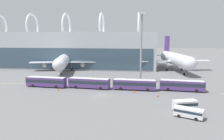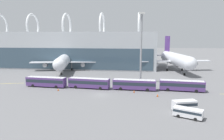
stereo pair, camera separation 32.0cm
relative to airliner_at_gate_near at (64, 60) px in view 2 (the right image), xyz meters
The scene contains 15 objects.
ground_plane 45.79m from the airliner_at_gate_near, 58.05° to the right, with size 440.00×440.00×0.00m, color slate.
terminal_building 34.86m from the airliner_at_gate_near, 154.41° to the left, with size 148.24×25.39×28.07m.
airliner_at_gate_near is the anchor object (origin of this frame).
airliner_at_gate_far 52.18m from the airliner_at_gate_near, ahead, with size 33.50×35.07×16.15m.
shuttle_bus_0 31.61m from the airliner_at_gate_near, 81.48° to the right, with size 13.38×3.83×3.26m.
shuttle_bus_1 36.77m from the airliner_at_gate_near, 58.66° to the right, with size 13.41×4.09×3.26m.
shuttle_bus_2 46.17m from the airliner_at_gate_near, 43.45° to the right, with size 13.33×3.50×3.26m.
shuttle_bus_3 57.19m from the airliner_at_gate_near, 33.12° to the right, with size 13.40×4.05×3.26m.
service_van_foreground 66.86m from the airliner_at_gate_near, 47.57° to the right, with size 5.70×3.56×2.48m.
service_van_crossing 69.85m from the airliner_at_gate_near, 49.86° to the right, with size 6.18×4.34×2.05m.
floodlight_mast 43.02m from the airliner_at_gate_near, 32.63° to the right, with size 2.04×2.04×24.28m.
lane_stripe_1 29.80m from the airliner_at_gate_near, 109.14° to the right, with size 8.42×0.25×0.01m, color yellow.
traffic_cone_0 55.62m from the airliner_at_gate_near, 43.73° to the right, with size 0.60×0.60×0.81m.
traffic_cone_1 37.14m from the airliner_at_gate_near, 73.77° to the right, with size 0.61×0.61×0.67m.
traffic_cone_2 48.46m from the airliner_at_gate_near, 46.02° to the right, with size 0.54×0.54×0.75m.
Camera 2 is at (10.40, -59.34, 17.21)m, focal length 35.00 mm.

